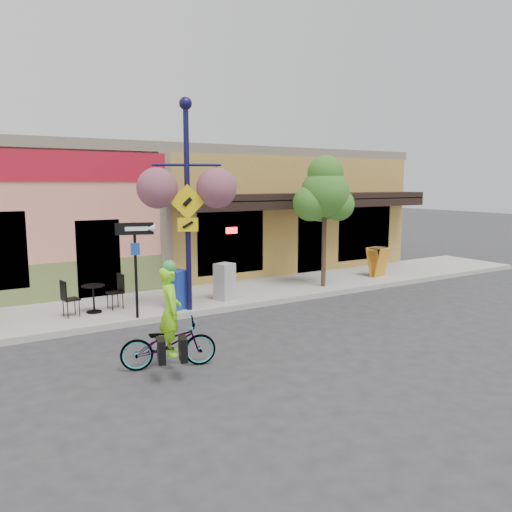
# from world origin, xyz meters

# --- Properties ---
(ground) EXTENTS (90.00, 90.00, 0.00)m
(ground) POSITION_xyz_m (0.00, 0.00, 0.00)
(ground) COLOR #2D2D30
(ground) RESTS_ON ground
(sidewalk) EXTENTS (24.00, 3.00, 0.15)m
(sidewalk) POSITION_xyz_m (0.00, 2.00, 0.07)
(sidewalk) COLOR #9E9B93
(sidewalk) RESTS_ON ground
(curb) EXTENTS (24.00, 0.12, 0.15)m
(curb) POSITION_xyz_m (0.00, 0.55, 0.07)
(curb) COLOR #A8A59E
(curb) RESTS_ON ground
(building) EXTENTS (18.20, 8.20, 4.50)m
(building) POSITION_xyz_m (0.00, 7.50, 2.25)
(building) COLOR #E48870
(building) RESTS_ON ground
(bicycle) EXTENTS (1.80, 1.04, 0.90)m
(bicycle) POSITION_xyz_m (-3.26, -2.38, 0.45)
(bicycle) COLOR maroon
(bicycle) RESTS_ON ground
(cyclist_rider) EXTENTS (0.53, 0.67, 1.61)m
(cyclist_rider) POSITION_xyz_m (-3.21, -2.38, 0.80)
(cyclist_rider) COLOR #96FF1A
(cyclist_rider) RESTS_ON ground
(lamp_post) EXTENTS (1.78, 1.27, 5.19)m
(lamp_post) POSITION_xyz_m (-1.48, 0.72, 2.74)
(lamp_post) COLOR #14123B
(lamp_post) RESTS_ON sidewalk
(one_way_sign) EXTENTS (0.88, 0.44, 2.26)m
(one_way_sign) POSITION_xyz_m (-2.84, 0.65, 1.28)
(one_way_sign) COLOR black
(one_way_sign) RESTS_ON sidewalk
(cafe_set_right) EXTENTS (1.59, 0.98, 0.89)m
(cafe_set_right) POSITION_xyz_m (-3.59, 1.69, 0.60)
(cafe_set_right) COLOR black
(cafe_set_right) RESTS_ON sidewalk
(newspaper_box_blue) EXTENTS (0.56, 0.53, 0.98)m
(newspaper_box_blue) POSITION_xyz_m (-1.67, 0.97, 0.64)
(newspaper_box_blue) COLOR #1A349C
(newspaper_box_blue) RESTS_ON sidewalk
(newspaper_box_grey) EXTENTS (0.58, 0.55, 1.00)m
(newspaper_box_grey) POSITION_xyz_m (-0.21, 1.22, 0.65)
(newspaper_box_grey) COLOR #A5A5A5
(newspaper_box_grey) RESTS_ON sidewalk
(street_tree) EXTENTS (1.66, 1.66, 4.03)m
(street_tree) POSITION_xyz_m (3.23, 1.21, 2.17)
(street_tree) COLOR #3D7A26
(street_tree) RESTS_ON sidewalk
(sandwich_board) EXTENTS (0.67, 0.55, 1.00)m
(sandwich_board) POSITION_xyz_m (5.87, 1.34, 0.65)
(sandwich_board) COLOR orange
(sandwich_board) RESTS_ON sidewalk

